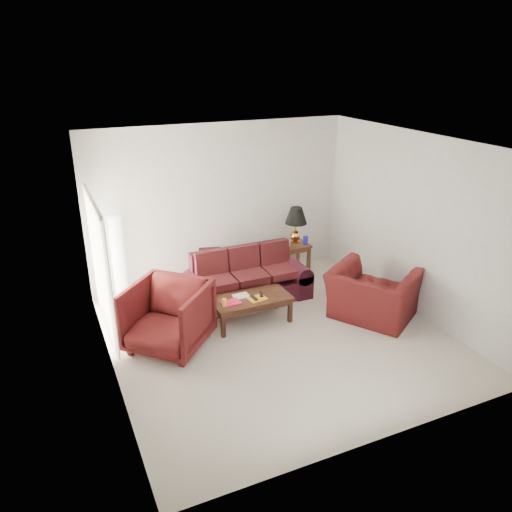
{
  "coord_description": "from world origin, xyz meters",
  "views": [
    {
      "loc": [
        -3.09,
        -6.05,
        4.13
      ],
      "look_at": [
        0.0,
        0.85,
        1.05
      ],
      "focal_mm": 35.0,
      "sensor_mm": 36.0,
      "label": 1
    }
  ],
  "objects": [
    {
      "name": "sofa",
      "position": [
        0.07,
        1.35,
        0.45
      ],
      "size": [
        2.22,
        1.01,
        0.9
      ],
      "primitive_type": null,
      "rotation": [
        0.0,
        0.0,
        0.03
      ],
      "color": "black",
      "rests_on": "ground"
    },
    {
      "name": "remote_a",
      "position": [
        -0.19,
        0.51,
        0.48
      ],
      "size": [
        0.07,
        0.19,
        0.02
      ],
      "primitive_type": "cube",
      "rotation": [
        0.0,
        0.0,
        0.06
      ],
      "color": "black",
      "rests_on": "coffee_table"
    },
    {
      "name": "throw_pillow",
      "position": [
        -0.44,
        1.9,
        0.69
      ],
      "size": [
        0.42,
        0.28,
        0.4
      ],
      "primitive_type": "cube",
      "rotation": [
        -0.21,
        0.0,
        -0.25
      ],
      "color": "black",
      "rests_on": "sofa"
    },
    {
      "name": "armchair_right",
      "position": [
        1.69,
        -0.08,
        0.43
      ],
      "size": [
        1.67,
        1.72,
        0.85
      ],
      "primitive_type": "imported",
      "rotation": [
        0.0,
        0.0,
        2.14
      ],
      "color": "#440F10",
      "rests_on": "ground"
    },
    {
      "name": "coffee_table",
      "position": [
        -0.2,
        0.61,
        0.22
      ],
      "size": [
        1.29,
        0.66,
        0.45
      ],
      "primitive_type": null,
      "rotation": [
        0.0,
        0.0,
        -0.02
      ],
      "color": "black",
      "rests_on": "ground"
    },
    {
      "name": "magazine_white",
      "position": [
        -0.33,
        0.71,
        0.46
      ],
      "size": [
        0.26,
        0.2,
        0.01
      ],
      "primitive_type": "cube",
      "rotation": [
        0.0,
        0.0,
        0.04
      ],
      "color": "white",
      "rests_on": "coffee_table"
    },
    {
      "name": "floor_lamp",
      "position": [
        -2.01,
        2.2,
        0.8
      ],
      "size": [
        0.34,
        0.34,
        1.6
      ],
      "primitive_type": null,
      "rotation": [
        0.0,
        0.0,
        0.39
      ],
      "color": "silver",
      "rests_on": "ground"
    },
    {
      "name": "yellow_glass",
      "position": [
        -0.7,
        0.49,
        0.51
      ],
      "size": [
        0.1,
        0.1,
        0.13
      ],
      "primitive_type": "cylinder",
      "rotation": [
        0.0,
        0.0,
        0.43
      ],
      "color": "yellow",
      "rests_on": "coffee_table"
    },
    {
      "name": "magazine_orange",
      "position": [
        -0.13,
        0.51,
        0.46
      ],
      "size": [
        0.31,
        0.25,
        0.02
      ],
      "primitive_type": "cube",
      "rotation": [
        0.0,
        0.0,
        0.12
      ],
      "color": "#F9AB1D",
      "rests_on": "coffee_table"
    },
    {
      "name": "magazine_red",
      "position": [
        -0.57,
        0.55,
        0.46
      ],
      "size": [
        0.31,
        0.24,
        0.02
      ],
      "primitive_type": "cube",
      "rotation": [
        0.0,
        0.0,
        0.07
      ],
      "color": "red",
      "rests_on": "coffee_table"
    },
    {
      "name": "blue_canister",
      "position": [
        1.6,
        2.03,
        0.68
      ],
      "size": [
        0.13,
        0.13,
        0.17
      ],
      "primitive_type": "cylinder",
      "rotation": [
        0.0,
        0.0,
        0.38
      ],
      "color": "#1C1692",
      "rests_on": "end_table"
    },
    {
      "name": "picture_frame",
      "position": [
        1.22,
        2.28,
        0.69
      ],
      "size": [
        0.16,
        0.18,
        0.06
      ],
      "primitive_type": "cube",
      "rotation": [
        1.36,
        0.0,
        -0.1
      ],
      "color": "silver",
      "rests_on": "end_table"
    },
    {
      "name": "floor",
      "position": [
        0.0,
        0.0,
        0.0
      ],
      "size": [
        5.0,
        5.0,
        0.0
      ],
      "primitive_type": "plane",
      "color": "beige",
      "rests_on": "ground"
    },
    {
      "name": "end_table",
      "position": [
        1.41,
        2.15,
        0.3
      ],
      "size": [
        0.58,
        0.58,
        0.6
      ],
      "primitive_type": null,
      "rotation": [
        0.0,
        0.0,
        0.06
      ],
      "color": "brown",
      "rests_on": "ground"
    },
    {
      "name": "blinds",
      "position": [
        -2.42,
        1.3,
        1.08
      ],
      "size": [
        0.1,
        2.0,
        2.16
      ],
      "primitive_type": "cube",
      "color": "silver",
      "rests_on": "ground"
    },
    {
      "name": "clock",
      "position": [
        1.2,
        2.05,
        0.67
      ],
      "size": [
        0.15,
        0.07,
        0.14
      ],
      "primitive_type": "cube",
      "rotation": [
        0.0,
        0.0,
        0.12
      ],
      "color": "silver",
      "rests_on": "end_table"
    },
    {
      "name": "armchair_left",
      "position": [
        -1.63,
        0.42,
        0.51
      ],
      "size": [
        1.56,
        1.56,
        1.02
      ],
      "primitive_type": "imported",
      "rotation": [
        0.0,
        0.0,
        -0.76
      ],
      "color": "#481011",
      "rests_on": "ground"
    },
    {
      "name": "remote_b",
      "position": [
        -0.03,
        0.59,
        0.48
      ],
      "size": [
        0.1,
        0.19,
        0.02
      ],
      "primitive_type": "cube",
      "rotation": [
        0.0,
        0.0,
        -0.3
      ],
      "color": "black",
      "rests_on": "coffee_table"
    },
    {
      "name": "table_lamp",
      "position": [
        1.47,
        2.2,
        0.97
      ],
      "size": [
        0.57,
        0.57,
        0.73
      ],
      "primitive_type": null,
      "rotation": [
        0.0,
        0.0,
        0.4
      ],
      "color": "#D88A43",
      "rests_on": "end_table"
    }
  ]
}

